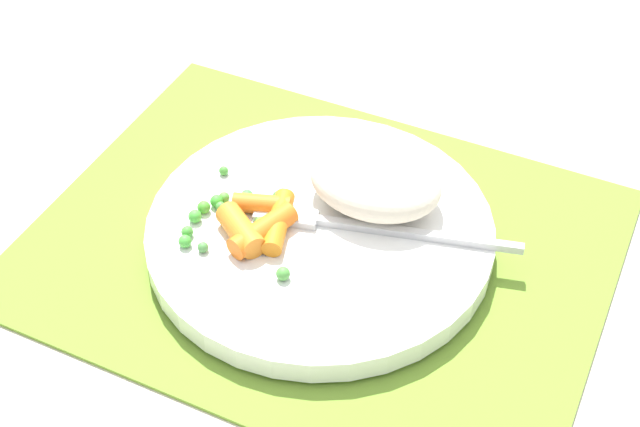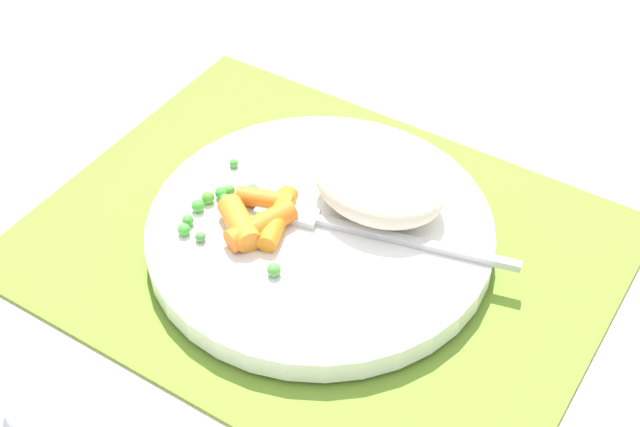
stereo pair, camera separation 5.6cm
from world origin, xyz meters
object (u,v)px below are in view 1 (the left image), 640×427
carrot_portion (258,225)px  rice_mound (375,181)px  fork (358,226)px  plate (320,233)px

carrot_portion → rice_mound: bearing=-132.9°
rice_mound → carrot_portion: (0.06, 0.06, -0.01)m
rice_mound → fork: (-0.00, 0.03, -0.02)m
plate → rice_mound: size_ratio=2.55×
carrot_portion → fork: size_ratio=0.37×
plate → fork: size_ratio=1.33×
carrot_portion → fork: bearing=-151.7°
rice_mound → carrot_portion: size_ratio=1.41×
plate → fork: fork is taller
carrot_portion → fork: carrot_portion is taller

